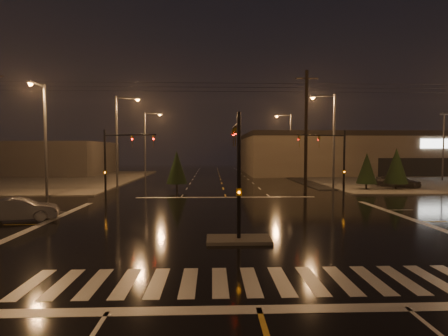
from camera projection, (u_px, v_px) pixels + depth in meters
The scene contains 23 objects.
ground at pixel (233, 223), 20.28m from camera, with size 140.00×140.00×0.00m, color black.
sidewalk_ne at pixel (424, 178), 51.27m from camera, with size 36.00×36.00×0.12m, color #4D4A44.
sidewalk_nw at pixel (8, 180), 49.17m from camera, with size 36.00×36.00×0.12m, color #4D4A44.
median_island at pixel (239, 239), 16.28m from camera, with size 3.00×1.60×0.15m, color #4D4A44.
crosswalk at pixel (251, 281), 11.30m from camera, with size 15.00×2.60×0.01m, color beige.
stop_bar_near at pixel (259, 309), 9.30m from camera, with size 16.00×0.50×0.01m, color beige.
stop_bar_far at pixel (226, 197), 31.26m from camera, with size 16.00×0.50×0.01m, color beige.
retail_building at pixel (400, 152), 67.20m from camera, with size 60.20×28.30×7.20m.
commercial_block at pixel (18, 158), 60.82m from camera, with size 30.00×18.00×5.60m, color #423B3A.
signal_mast_median at pixel (237, 160), 17.02m from camera, with size 0.25×4.59×6.00m.
signal_mast_ne at pixel (335, 155), 30.53m from camera, with size 4.84×1.86×6.00m.
signal_mast_nw at pixel (116, 155), 29.86m from camera, with size 4.84×1.86×6.00m.
streetlight_1 at pixel (120, 135), 37.55m from camera, with size 2.77×0.32×10.00m.
streetlight_2 at pixel (147, 140), 53.52m from camera, with size 2.77×0.32×10.00m.
streetlight_3 at pixel (331, 135), 36.34m from camera, with size 2.77×0.32×10.00m.
streetlight_4 at pixel (289, 140), 56.30m from camera, with size 2.77×0.32×10.00m.
streetlight_5 at pixel (44, 132), 30.58m from camera, with size 0.32×2.77×10.00m.
utility_pole_1 at pixel (306, 131), 34.21m from camera, with size 2.20×0.32×12.00m.
conifer_0 at pixel (367, 168), 36.73m from camera, with size 2.08×2.08×3.95m.
conifer_1 at pixel (396, 166), 36.85m from camera, with size 2.40×2.40×4.45m.
conifer_3 at pixel (177, 167), 36.71m from camera, with size 2.21×2.21×4.15m.
car_parked at pixel (398, 181), 38.93m from camera, with size 1.87×4.64×1.58m, color black.
car_crossing at pixel (19, 209), 20.83m from camera, with size 1.49×4.27×1.41m, color slate.
Camera 1 is at (-1.25, -20.05, 4.26)m, focal length 28.00 mm.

